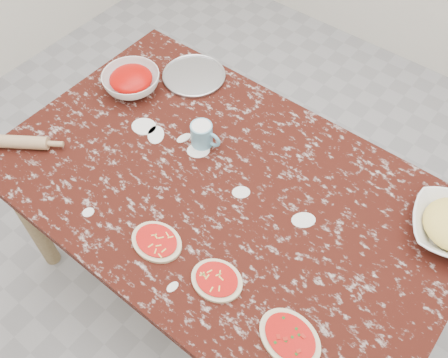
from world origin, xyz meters
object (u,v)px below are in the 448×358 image
worktable (224,201)px  rolling_pin (15,142)px  flour_mug (202,135)px  pizza_tray (194,76)px  sauce_bowl (132,81)px

worktable → rolling_pin: bearing=-155.5°
rolling_pin → flour_mug: bearing=39.4°
pizza_tray → flour_mug: size_ratio=2.12×
pizza_tray → flour_mug: (0.26, -0.26, 0.04)m
worktable → flour_mug: flour_mug is taller
sauce_bowl → flour_mug: 0.42m
pizza_tray → sauce_bowl: 0.26m
flour_mug → rolling_pin: bearing=-140.6°
worktable → sauce_bowl: size_ratio=6.95×
worktable → rolling_pin: rolling_pin is taller
sauce_bowl → rolling_pin: bearing=-103.4°
rolling_pin → sauce_bowl: bearing=76.6°
pizza_tray → worktable: bearing=-39.3°
flour_mug → rolling_pin: size_ratio=0.49×
worktable → pizza_tray: bearing=140.7°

